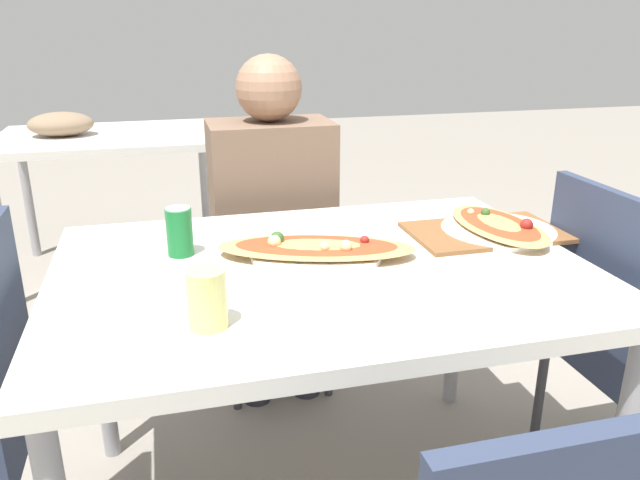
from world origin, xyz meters
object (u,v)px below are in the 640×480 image
at_px(person_seated, 273,204).
at_px(pizza_main, 315,250).
at_px(dining_table, 322,291).
at_px(drink_glass, 207,299).
at_px(soda_can, 180,232).
at_px(chair_side_right, 617,330).
at_px(pizza_second, 498,227).
at_px(chair_far_seated, 268,249).

height_order(person_seated, pizza_main, person_seated).
distance_m(dining_table, person_seated, 0.69).
bearing_deg(drink_glass, soda_can, 94.72).
bearing_deg(pizza_main, person_seated, 89.57).
relative_size(chair_side_right, drink_glass, 7.75).
height_order(person_seated, soda_can, person_seated).
bearing_deg(dining_table, pizza_second, 11.57).
distance_m(drink_glass, pizza_second, 0.91).
xyz_separation_m(pizza_main, soda_can, (-0.33, 0.10, 0.04)).
relative_size(chair_far_seated, pizza_main, 1.73).
bearing_deg(pizza_second, chair_far_seated, 127.85).
relative_size(chair_side_right, pizza_second, 2.32).
distance_m(dining_table, pizza_second, 0.56).
bearing_deg(soda_can, dining_table, -26.12).
bearing_deg(chair_far_seated, chair_side_right, 133.38).
bearing_deg(pizza_main, soda_can, 163.02).
height_order(dining_table, soda_can, soda_can).
height_order(soda_can, drink_glass, soda_can).
distance_m(person_seated, pizza_main, 0.63).
bearing_deg(drink_glass, chair_far_seated, 74.21).
xyz_separation_m(soda_can, pizza_second, (0.87, -0.05, -0.04)).
bearing_deg(dining_table, person_seated, 89.95).
distance_m(soda_can, pizza_second, 0.87).
relative_size(person_seated, drink_glass, 10.23).
height_order(pizza_main, soda_can, soda_can).
xyz_separation_m(chair_side_right, soda_can, (-1.16, 0.24, 0.31)).
relative_size(drink_glass, pizza_second, 0.30).
bearing_deg(chair_side_right, chair_far_seated, -136.62).
height_order(chair_side_right, person_seated, person_seated).
distance_m(soda_can, drink_glass, 0.41).
relative_size(chair_far_seated, drink_glass, 7.75).
bearing_deg(pizza_second, person_seated, 133.10).
xyz_separation_m(drink_glass, pizza_second, (0.84, 0.36, -0.04)).
bearing_deg(person_seated, drink_glass, 72.34).
bearing_deg(pizza_main, dining_table, -86.30).
xyz_separation_m(person_seated, drink_glass, (-0.30, -0.94, 0.10)).
relative_size(person_seated, pizza_main, 2.28).
height_order(chair_side_right, pizza_main, chair_side_right).
bearing_deg(chair_far_seated, dining_table, 89.96).
bearing_deg(person_seated, chair_far_seated, -90.00).
bearing_deg(soda_can, pizza_second, -3.43).
bearing_deg(drink_glass, dining_table, 40.07).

